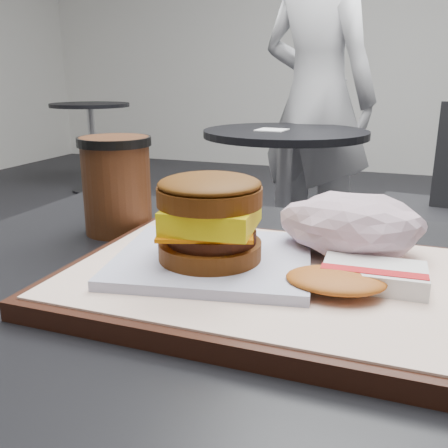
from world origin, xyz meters
TOP-DOWN VIEW (x-y plane):
  - customer_table at (0.00, 0.00)m, footprint 0.80×0.60m
  - serving_tray at (0.02, -0.01)m, footprint 0.38×0.28m
  - breakfast_sandwich at (-0.03, -0.02)m, footprint 0.22×0.20m
  - hash_brown at (0.11, -0.03)m, footprint 0.12×0.09m
  - crumpled_wrapper at (0.09, 0.06)m, footprint 0.15×0.11m
  - coffee_cup at (-0.21, 0.10)m, footprint 0.09×0.09m
  - neighbor_table at (-0.35, 1.65)m, footprint 0.70×0.70m
  - napkin at (-0.40, 1.62)m, footprint 0.13×0.13m
  - patron at (-0.31, 2.10)m, footprint 0.74×0.62m
  - bg_table_mid at (-2.40, 3.20)m, footprint 0.66×0.66m

SIDE VIEW (x-z plane):
  - neighbor_table at x=-0.35m, z-range 0.18..0.93m
  - bg_table_mid at x=-2.40m, z-range 0.19..0.94m
  - customer_table at x=0.00m, z-range 0.20..0.97m
  - napkin at x=-0.40m, z-range 0.75..0.75m
  - serving_tray at x=0.02m, z-range 0.77..0.79m
  - hash_brown at x=0.11m, z-range 0.79..0.81m
  - crumpled_wrapper at x=0.09m, z-range 0.79..0.85m
  - breakfast_sandwich at x=-0.03m, z-range 0.78..0.88m
  - coffee_cup at x=-0.21m, z-range 0.78..0.90m
  - patron at x=-0.31m, z-range 0.00..1.72m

